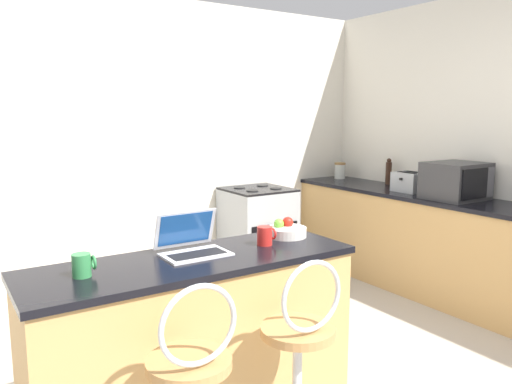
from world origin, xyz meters
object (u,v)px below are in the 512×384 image
(mug_green, at_px, (82,265))
(toaster, at_px, (410,182))
(microwave, at_px, (456,181))
(laptop, at_px, (191,243))
(fruit_bowl, at_px, (286,230))
(pepper_mill, at_px, (389,172))
(storage_jar, at_px, (340,171))
(mug_red, at_px, (265,236))
(bar_stool_far, at_px, (300,368))
(stove_range, at_px, (258,234))

(mug_green, bearing_deg, toaster, 14.83)
(microwave, distance_m, mug_green, 3.15)
(laptop, bearing_deg, fruit_bowl, 1.65)
(fruit_bowl, bearing_deg, toaster, 20.62)
(mug_green, relative_size, pepper_mill, 0.39)
(storage_jar, distance_m, pepper_mill, 0.61)
(mug_red, bearing_deg, pepper_mill, 28.17)
(mug_green, bearing_deg, storage_jar, 30.08)
(bar_stool_far, distance_m, pepper_mill, 3.15)
(laptop, height_order, mug_green, laptop)
(microwave, relative_size, stove_range, 0.53)
(microwave, relative_size, toaster, 1.77)
(microwave, height_order, stove_range, microwave)
(bar_stool_far, distance_m, fruit_bowl, 0.87)
(laptop, xyz_separation_m, storage_jar, (2.67, 1.79, 0.03))
(laptop, xyz_separation_m, stove_range, (1.51, 1.67, -0.50))
(bar_stool_far, relative_size, mug_red, 9.58)
(laptop, relative_size, pepper_mill, 1.26)
(microwave, xyz_separation_m, pepper_mill, (0.20, 0.91, -0.03))
(microwave, height_order, mug_green, microwave)
(microwave, distance_m, stove_range, 1.85)
(toaster, distance_m, fruit_bowl, 2.08)
(bar_stool_far, bearing_deg, storage_jar, 44.62)
(toaster, xyz_separation_m, mug_green, (-3.13, -0.83, -0.04))
(microwave, height_order, toaster, microwave)
(toaster, distance_m, mug_red, 2.31)
(mug_red, distance_m, fruit_bowl, 0.23)
(storage_jar, xyz_separation_m, pepper_mill, (0.10, -0.60, 0.04))
(mug_green, height_order, pepper_mill, pepper_mill)
(laptop, bearing_deg, stove_range, 47.98)
(mug_green, xyz_separation_m, mug_red, (0.97, 0.00, -0.00))
(laptop, relative_size, stove_range, 0.37)
(bar_stool_far, xyz_separation_m, mug_red, (0.17, 0.53, 0.48))
(stove_range, height_order, storage_jar, storage_jar)
(toaster, relative_size, fruit_bowl, 1.14)
(bar_stool_far, relative_size, toaster, 3.69)
(laptop, distance_m, fruit_bowl, 0.62)
(toaster, bearing_deg, laptop, -163.68)
(mug_green, xyz_separation_m, pepper_mill, (3.33, 1.27, 0.07))
(mug_green, bearing_deg, mug_red, 0.21)
(pepper_mill, bearing_deg, laptop, -156.73)
(microwave, relative_size, mug_red, 4.60)
(microwave, bearing_deg, mug_red, -170.76)
(laptop, xyz_separation_m, pepper_mill, (2.77, 1.19, 0.07))
(laptop, height_order, mug_red, laptop)
(microwave, distance_m, pepper_mill, 0.94)
(pepper_mill, bearing_deg, toaster, -114.79)
(stove_range, height_order, fruit_bowl, fruit_bowl)
(toaster, height_order, mug_green, toaster)
(bar_stool_far, xyz_separation_m, laptop, (-0.24, 0.60, 0.49))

